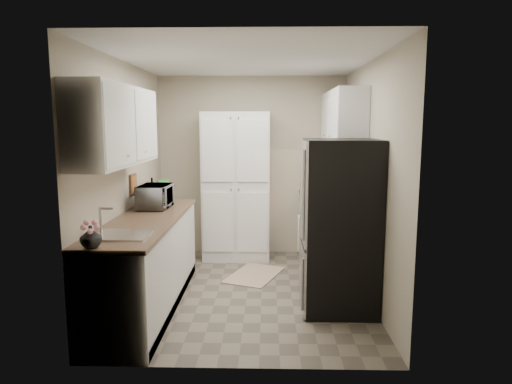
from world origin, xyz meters
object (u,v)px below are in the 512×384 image
wine_bottle (152,191)px  microwave (155,197)px  electric_range (331,241)px  toaster_oven (329,185)px  pantry_cabinet (236,186)px  refrigerator (340,226)px

wine_bottle → microwave: bearing=-71.0°
electric_range → toaster_oven: bearing=85.4°
pantry_cabinet → microwave: pantry_cabinet is taller
electric_range → microwave: size_ratio=2.42×
refrigerator → wine_bottle: bearing=157.3°
pantry_cabinet → microwave: 1.46m
toaster_oven → refrigerator: bearing=-87.0°
microwave → wine_bottle: (-0.12, 0.35, 0.01)m
wine_bottle → toaster_oven: bearing=20.3°
electric_range → wine_bottle: wine_bottle is taller
electric_range → refrigerator: size_ratio=0.66×
pantry_cabinet → refrigerator: 2.07m
pantry_cabinet → wine_bottle: size_ratio=7.39×
microwave → toaster_oven: size_ratio=1.18×
refrigerator → pantry_cabinet: bearing=123.5°
electric_range → wine_bottle: size_ratio=4.18×
pantry_cabinet → electric_range: bearing=-38.2°
electric_range → toaster_oven: 1.04m
refrigerator → microwave: (-1.96, 0.52, 0.20)m
microwave → toaster_oven: microwave is taller
refrigerator → microwave: refrigerator is taller
electric_range → microwave: microwave is taller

